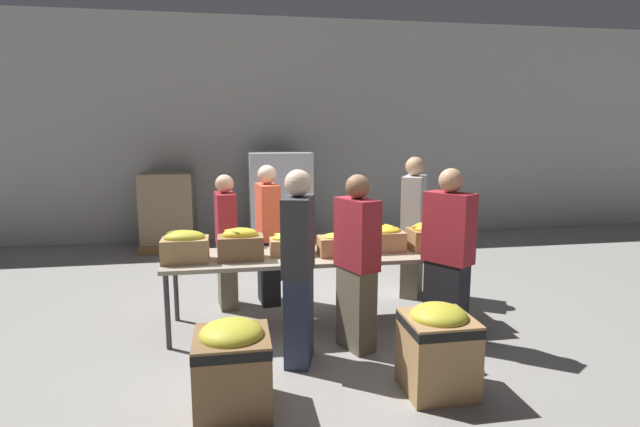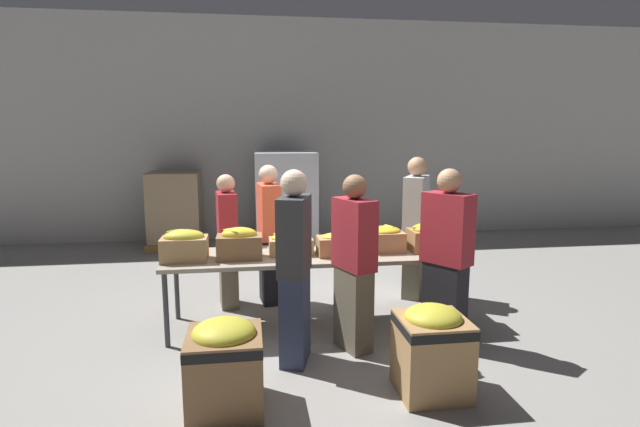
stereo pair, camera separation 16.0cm
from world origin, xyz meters
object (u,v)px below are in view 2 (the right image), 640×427
at_px(banana_box_2, 291,243).
at_px(pallet_stack_0, 176,210).
at_px(sorting_table, 314,258).
at_px(banana_box_4, 384,238).
at_px(volunteer_1, 354,264).
at_px(volunteer_4, 269,235).
at_px(banana_box_1, 239,243).
at_px(banana_box_5, 430,236).
at_px(volunteer_3, 295,269).
at_px(banana_box_0, 184,245).
at_px(volunteer_5, 446,259).
at_px(banana_box_3, 339,244).
at_px(pallet_stack_1, 285,200).
at_px(donation_bin_0, 225,362).
at_px(volunteer_2, 415,228).
at_px(donation_bin_1, 432,347).
at_px(volunteer_0, 228,242).

bearing_deg(banana_box_2, pallet_stack_0, 113.68).
height_order(sorting_table, banana_box_4, banana_box_4).
relative_size(volunteer_1, volunteer_4, 1.00).
distance_m(banana_box_1, banana_box_4, 1.50).
relative_size(banana_box_5, volunteer_3, 0.26).
bearing_deg(banana_box_0, banana_box_1, 0.01).
bearing_deg(volunteer_4, pallet_stack_0, -161.65).
bearing_deg(banana_box_5, volunteer_5, -96.56).
bearing_deg(banana_box_2, banana_box_3, -12.19).
bearing_deg(banana_box_5, pallet_stack_1, 108.93).
height_order(donation_bin_0, pallet_stack_1, pallet_stack_1).
height_order(banana_box_3, volunteer_2, volunteer_2).
relative_size(banana_box_2, volunteer_2, 0.26).
xyz_separation_m(banana_box_5, donation_bin_0, (-2.07, -1.44, -0.56)).
distance_m(banana_box_1, donation_bin_0, 1.51).
height_order(volunteer_1, donation_bin_1, volunteer_1).
height_order(banana_box_0, banana_box_5, banana_box_0).
relative_size(volunteer_0, volunteer_4, 0.94).
distance_m(banana_box_3, volunteer_2, 1.35).
bearing_deg(banana_box_1, donation_bin_1, -43.56).
distance_m(banana_box_5, volunteer_5, 0.61).
height_order(donation_bin_0, donation_bin_1, donation_bin_1).
xyz_separation_m(banana_box_4, donation_bin_1, (-0.02, -1.51, -0.52)).
bearing_deg(volunteer_4, banana_box_4, 50.23).
height_order(volunteer_5, pallet_stack_1, volunteer_5).
relative_size(banana_box_0, pallet_stack_0, 0.34).
xyz_separation_m(banana_box_0, volunteer_2, (2.60, 0.82, -0.07)).
bearing_deg(volunteer_0, volunteer_5, 49.37).
height_order(banana_box_4, donation_bin_0, banana_box_4).
relative_size(banana_box_0, volunteer_3, 0.26).
xyz_separation_m(banana_box_2, volunteer_0, (-0.66, 0.69, -0.12)).
xyz_separation_m(volunteer_2, donation_bin_1, (-0.61, -2.21, -0.47)).
xyz_separation_m(banana_box_5, volunteer_4, (-1.65, 0.80, -0.11)).
distance_m(banana_box_0, volunteer_2, 2.73).
bearing_deg(volunteer_3, sorting_table, -2.57).
bearing_deg(volunteer_1, pallet_stack_1, -17.86).
bearing_deg(volunteer_4, volunteer_1, 19.48).
bearing_deg(volunteer_1, banana_box_0, 49.02).
height_order(banana_box_4, volunteer_3, volunteer_3).
xyz_separation_m(volunteer_4, volunteer_5, (1.58, -1.40, 0.03)).
height_order(banana_box_4, volunteer_2, volunteer_2).
relative_size(banana_box_0, volunteer_1, 0.27).
relative_size(volunteer_1, pallet_stack_1, 0.99).
relative_size(sorting_table, banana_box_4, 7.69).
distance_m(banana_box_2, volunteer_4, 0.77).
height_order(banana_box_4, volunteer_4, volunteer_4).
height_order(volunteer_5, donation_bin_1, volunteer_5).
relative_size(volunteer_3, volunteer_5, 1.01).
bearing_deg(volunteer_0, donation_bin_1, 29.06).
height_order(volunteer_1, donation_bin_0, volunteer_1).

